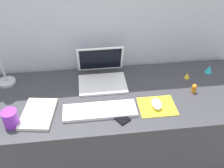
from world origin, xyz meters
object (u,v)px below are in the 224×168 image
object	(u,v)px
laptop	(102,73)
notebook_pad	(38,114)
cell_phone	(119,116)
mouse	(157,104)
keyboard	(100,111)
coffee_mug	(11,118)
toy_figurine_orange	(194,88)
toy_figurine_cyan	(209,69)
toy_figurine_yellow	(187,75)

from	to	relation	value
laptop	notebook_pad	size ratio (longest dim) A/B	1.25
cell_phone	mouse	bearing A→B (deg)	-19.62
laptop	keyboard	bearing A→B (deg)	-97.02
laptop	mouse	world-z (taller)	laptop
keyboard	coffee_mug	bearing A→B (deg)	-175.00
cell_phone	notebook_pad	world-z (taller)	notebook_pad
laptop	notebook_pad	world-z (taller)	laptop
coffee_mug	toy_figurine_orange	size ratio (longest dim) A/B	1.61
mouse	laptop	bearing A→B (deg)	133.98
mouse	notebook_pad	bearing A→B (deg)	179.00
keyboard	toy_figurine_cyan	xyz separation A→B (m)	(0.76, 0.30, 0.02)
toy_figurine_orange	laptop	bearing A→B (deg)	160.17
mouse	toy_figurine_orange	xyz separation A→B (m)	(0.26, 0.10, 0.01)
mouse	coffee_mug	xyz separation A→B (m)	(-0.79, -0.05, 0.03)
cell_phone	toy_figurine_cyan	distance (m)	0.75
toy_figurine_orange	keyboard	bearing A→B (deg)	-169.76
cell_phone	coffee_mug	world-z (taller)	coffee_mug
toy_figurine_orange	toy_figurine_cyan	bearing A→B (deg)	47.11
keyboard	cell_phone	size ratio (longest dim) A/B	3.20
toy_figurine_yellow	keyboard	bearing A→B (deg)	-157.02
mouse	cell_phone	size ratio (longest dim) A/B	0.75
mouse	toy_figurine_orange	bearing A→B (deg)	21.28
keyboard	notebook_pad	world-z (taller)	same
cell_phone	toy_figurine_yellow	bearing A→B (deg)	-1.81
notebook_pad	toy_figurine_orange	size ratio (longest dim) A/B	4.08
mouse	notebook_pad	xyz separation A→B (m)	(-0.67, 0.01, -0.01)
toy_figurine_cyan	toy_figurine_yellow	distance (m)	0.17
mouse	toy_figurine_yellow	xyz separation A→B (m)	(0.27, 0.25, -0.00)
cell_phone	toy_figurine_yellow	size ratio (longest dim) A/B	3.33
keyboard	mouse	xyz separation A→B (m)	(0.33, 0.00, 0.01)
keyboard	toy_figurine_yellow	bearing A→B (deg)	22.98
coffee_mug	keyboard	bearing A→B (deg)	5.00
coffee_mug	mouse	bearing A→B (deg)	3.28
keyboard	notebook_pad	bearing A→B (deg)	177.28
laptop	cell_phone	world-z (taller)	laptop
mouse	notebook_pad	distance (m)	0.67
toy_figurine_yellow	mouse	bearing A→B (deg)	-137.47
coffee_mug	toy_figurine_cyan	bearing A→B (deg)	15.35
notebook_pad	toy_figurine_yellow	size ratio (longest dim) A/B	6.24
toy_figurine_cyan	laptop	bearing A→B (deg)	179.54
toy_figurine_yellow	toy_figurine_cyan	bearing A→B (deg)	14.94
laptop	toy_figurine_yellow	xyz separation A→B (m)	(0.56, -0.05, -0.03)
coffee_mug	toy_figurine_orange	bearing A→B (deg)	7.92
mouse	notebook_pad	world-z (taller)	mouse
keyboard	toy_figurine_cyan	bearing A→B (deg)	21.29
coffee_mug	toy_figurine_orange	distance (m)	1.06
cell_phone	notebook_pad	distance (m)	0.44
laptop	mouse	size ratio (longest dim) A/B	3.12
cell_phone	toy_figurine_orange	xyz separation A→B (m)	(0.48, 0.16, 0.03)
notebook_pad	toy_figurine_cyan	distance (m)	1.14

